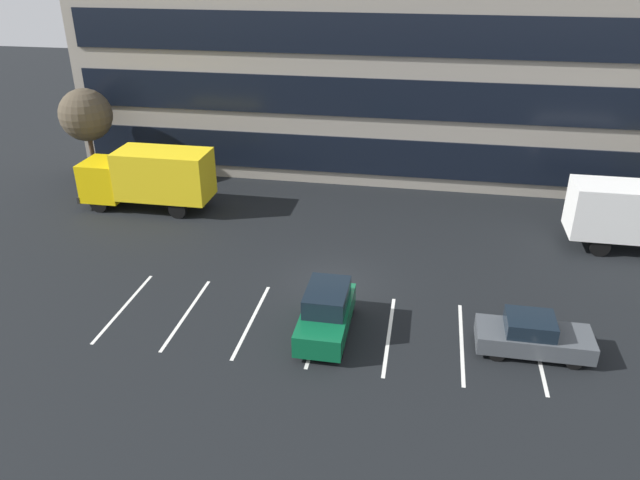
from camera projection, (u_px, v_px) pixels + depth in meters
name	position (u px, v px, depth m)	size (l,w,h in m)	color
ground_plane	(333.00, 283.00, 27.44)	(120.00, 120.00, 0.00)	black
office_building	(378.00, 54.00, 40.11)	(37.84, 11.32, 14.40)	gray
lot_markings	(319.00, 327.00, 24.31)	(16.94, 5.40, 0.01)	silver
box_truck_yellow_all	(149.00, 176.00, 34.33)	(7.54, 2.50, 3.50)	yellow
sedan_charcoal	(533.00, 336.00, 22.57)	(4.21, 1.76, 1.51)	#474C51
suv_forest	(326.00, 312.00, 23.60)	(1.80, 4.25, 1.92)	#0C5933
bare_tree	(86.00, 115.00, 37.07)	(3.19, 3.19, 5.98)	#473323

